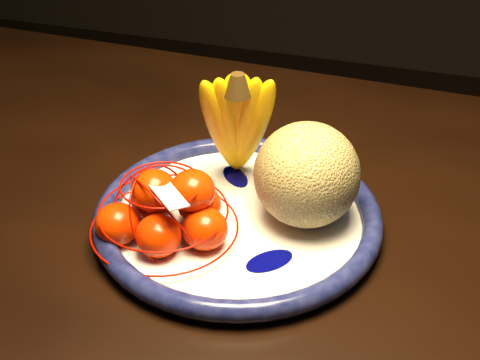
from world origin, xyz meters
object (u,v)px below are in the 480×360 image
(dining_table, at_px, (194,234))
(fruit_bowl, at_px, (238,217))
(banana_bunch, at_px, (237,121))
(mandarin_bag, at_px, (168,211))
(cantaloupe, at_px, (307,175))

(dining_table, relative_size, fruit_bowl, 3.99)
(banana_bunch, relative_size, mandarin_bag, 1.00)
(cantaloupe, bearing_deg, dining_table, 169.31)
(dining_table, height_order, mandarin_bag, mandarin_bag)
(dining_table, bearing_deg, fruit_bowl, -31.13)
(dining_table, bearing_deg, banana_bunch, 21.23)
(fruit_bowl, height_order, mandarin_bag, mandarin_bag)
(cantaloupe, distance_m, mandarin_bag, 0.19)
(banana_bunch, height_order, mandarin_bag, banana_bunch)
(cantaloupe, height_order, banana_bunch, banana_bunch)
(mandarin_bag, bearing_deg, banana_bunch, 70.71)
(cantaloupe, bearing_deg, fruit_bowl, -163.62)
(banana_bunch, bearing_deg, cantaloupe, -44.57)
(mandarin_bag, bearing_deg, dining_table, 96.40)
(dining_table, height_order, banana_bunch, banana_bunch)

